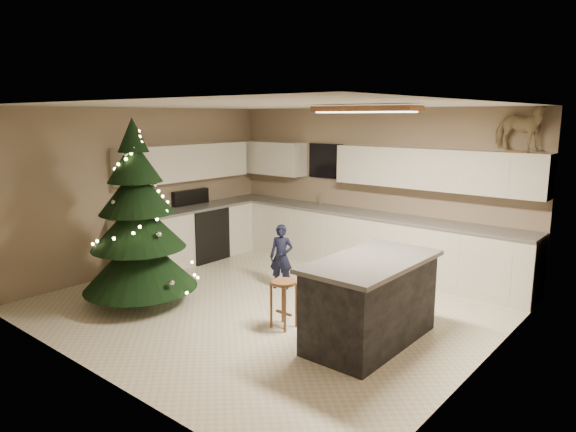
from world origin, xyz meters
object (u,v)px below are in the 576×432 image
at_px(toddler, 281,257).
at_px(rocking_horse, 519,128).
at_px(island, 371,300).
at_px(bar_stool, 284,292).
at_px(christmas_tree, 138,230).

relative_size(toddler, rocking_horse, 1.28).
distance_m(island, bar_stool, 1.04).
xyz_separation_m(toddler, rocking_horse, (2.62, 1.73, 1.85)).
bearing_deg(christmas_tree, island, 17.10).
bearing_deg(island, rocking_horse, 74.24).
xyz_separation_m(bar_stool, christmas_tree, (-1.98, -0.60, 0.58)).
relative_size(island, christmas_tree, 0.69).
relative_size(bar_stool, christmas_tree, 0.23).
xyz_separation_m(island, bar_stool, (-0.99, -0.31, -0.05)).
xyz_separation_m(christmas_tree, rocking_horse, (3.67, 3.39, 1.31)).
distance_m(christmas_tree, rocking_horse, 5.17).
xyz_separation_m(christmas_tree, toddler, (1.05, 1.66, -0.54)).
height_order(christmas_tree, rocking_horse, rocking_horse).
bearing_deg(rocking_horse, island, 172.66).
distance_m(island, toddler, 2.06).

